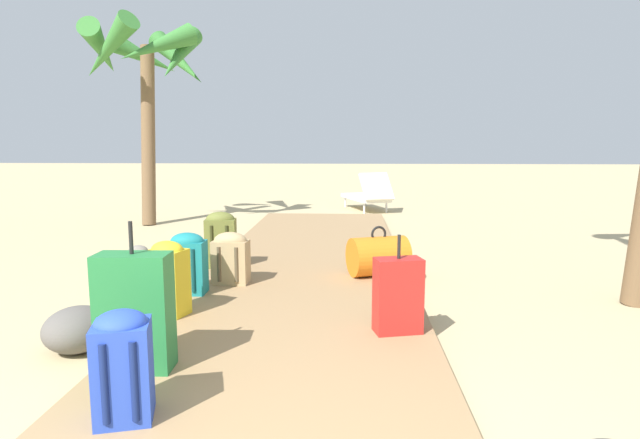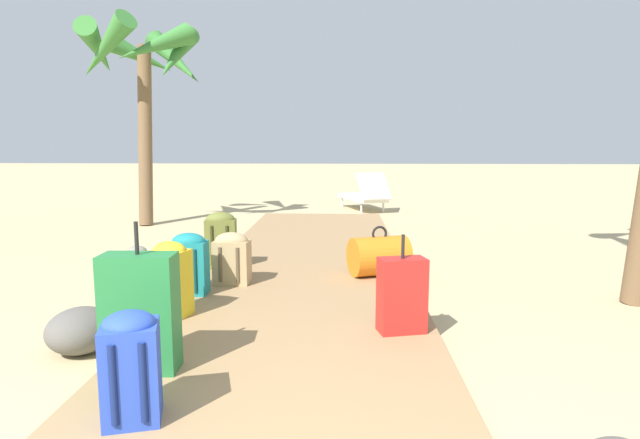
# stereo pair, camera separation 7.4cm
# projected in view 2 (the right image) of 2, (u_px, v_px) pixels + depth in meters

# --- Properties ---
(ground_plane) EXTENTS (60.00, 60.00, 0.00)m
(ground_plane) POSITION_uv_depth(u_px,v_px,m) (300.00, 300.00, 4.83)
(ground_plane) COLOR tan
(boardwalk) EXTENTS (2.14, 8.81, 0.08)m
(boardwalk) POSITION_uv_depth(u_px,v_px,m) (307.00, 272.00, 5.70)
(boardwalk) COLOR #9E7A51
(boardwalk) RESTS_ON ground
(backpack_blue) EXTENTS (0.32, 0.32, 0.55)m
(backpack_blue) POSITION_uv_depth(u_px,v_px,m) (131.00, 364.00, 2.56)
(backpack_blue) COLOR #2847B7
(backpack_blue) RESTS_ON boardwalk
(backpack_yellow) EXTENTS (0.33, 0.28, 0.59)m
(backpack_yellow) POSITION_uv_depth(u_px,v_px,m) (171.00, 277.00, 4.13)
(backpack_yellow) COLOR gold
(backpack_yellow) RESTS_ON boardwalk
(backpack_tan) EXTENTS (0.35, 0.25, 0.50)m
(backpack_tan) POSITION_uv_depth(u_px,v_px,m) (232.00, 257.00, 5.07)
(backpack_tan) COLOR tan
(backpack_tan) RESTS_ON boardwalk
(backpack_teal) EXTENTS (0.32, 0.24, 0.55)m
(backpack_teal) POSITION_uv_depth(u_px,v_px,m) (189.00, 262.00, 4.72)
(backpack_teal) COLOR #197A7F
(backpack_teal) RESTS_ON boardwalk
(suitcase_green) EXTENTS (0.44, 0.23, 0.90)m
(suitcase_green) POSITION_uv_depth(u_px,v_px,m) (140.00, 313.00, 3.13)
(suitcase_green) COLOR #237538
(suitcase_green) RESTS_ON boardwalk
(duffel_bag_orange) EXTENTS (0.67, 0.56, 0.51)m
(duffel_bag_orange) POSITION_uv_depth(u_px,v_px,m) (379.00, 256.00, 5.40)
(duffel_bag_orange) COLOR orange
(duffel_bag_orange) RESTS_ON boardwalk
(suitcase_red) EXTENTS (0.36, 0.25, 0.71)m
(suitcase_red) POSITION_uv_depth(u_px,v_px,m) (402.00, 295.00, 3.78)
(suitcase_red) COLOR red
(suitcase_red) RESTS_ON boardwalk
(backpack_olive) EXTENTS (0.34, 0.25, 0.60)m
(backpack_olive) POSITION_uv_depth(u_px,v_px,m) (221.00, 238.00, 5.72)
(backpack_olive) COLOR olive
(backpack_olive) RESTS_ON boardwalk
(palm_tree_far_left) EXTENTS (2.09, 2.22, 3.43)m
(palm_tree_far_left) POSITION_uv_depth(u_px,v_px,m) (143.00, 65.00, 8.89)
(palm_tree_far_left) COLOR brown
(palm_tree_far_left) RESTS_ON ground
(lounge_chair) EXTENTS (1.09, 1.64, 0.81)m
(lounge_chair) POSITION_uv_depth(u_px,v_px,m) (365.00, 195.00, 11.06)
(lounge_chair) COLOR white
(lounge_chair) RESTS_ON ground
(rock_left_near) EXTENTS (0.60, 0.61, 0.31)m
(rock_left_near) POSITION_uv_depth(u_px,v_px,m) (81.00, 330.00, 3.62)
(rock_left_near) COLOR #5B5651
(rock_left_near) RESTS_ON ground
(rock_left_mid) EXTENTS (0.23, 0.25, 0.15)m
(rock_left_mid) POSITION_uv_depth(u_px,v_px,m) (188.00, 252.00, 6.61)
(rock_left_mid) COLOR slate
(rock_left_mid) RESTS_ON ground
(rock_left_far) EXTENTS (0.29, 0.28, 0.15)m
(rock_left_far) POSITION_uv_depth(u_px,v_px,m) (137.00, 252.00, 6.59)
(rock_left_far) COLOR gray
(rock_left_far) RESTS_ON ground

